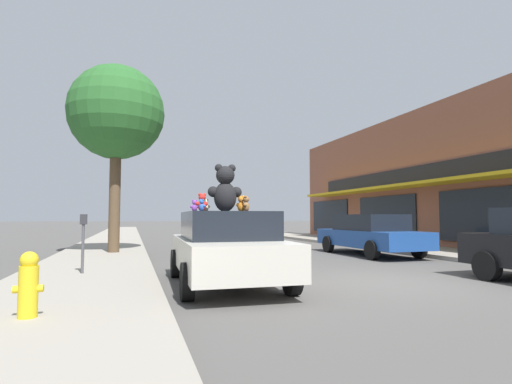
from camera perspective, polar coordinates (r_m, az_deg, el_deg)
name	(u,v)px	position (r m, az deg, el deg)	size (l,w,h in m)	color
ground_plane	(381,282)	(8.77, 17.37, -12.23)	(260.00, 260.00, 0.00)	#514F4C
sidewalk_near	(70,296)	(7.32, -25.05, -13.29)	(2.90, 90.00, 0.13)	gray
plush_art_car	(226,246)	(7.99, -4.25, -7.75)	(2.09, 4.28, 1.45)	beige
teddy_bear_giant	(225,189)	(8.02, -4.43, 0.46)	(0.70, 0.43, 0.96)	black
teddy_bear_green	(203,204)	(8.00, -7.62, -1.78)	(0.20, 0.21, 0.30)	green
teddy_bear_blue	(202,205)	(7.20, -7.75, -1.89)	(0.14, 0.15, 0.22)	blue
teddy_bear_cream	(205,206)	(8.36, -7.25, -1.94)	(0.20, 0.13, 0.28)	beige
teddy_bear_purple	(194,206)	(8.04, -8.78, -1.98)	(0.18, 0.13, 0.24)	purple
teddy_bear_pink	(246,208)	(8.95, -1.37, -2.25)	(0.15, 0.14, 0.22)	pink
teddy_bear_orange	(241,204)	(8.06, -2.12, -1.71)	(0.22, 0.22, 0.33)	orange
teddy_bear_brown	(246,204)	(7.97, -1.45, -1.73)	(0.18, 0.24, 0.32)	olive
teddy_bear_red	(202,203)	(7.57, -7.72, -1.51)	(0.26, 0.18, 0.35)	red
parked_car_far_center	(370,234)	(14.78, 15.93, -5.75)	(1.95, 4.72, 1.43)	#1E4793
street_tree	(117,114)	(15.17, -19.30, 10.53)	(3.32, 3.32, 6.57)	brown
fire_hydrant	(28,284)	(5.66, -29.74, -11.38)	(0.33, 0.22, 0.79)	yellow
parking_meter	(83,236)	(9.45, -23.46, -5.72)	(0.14, 0.10, 1.27)	#4C4C51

